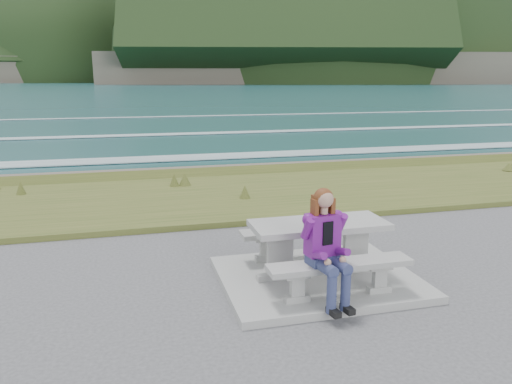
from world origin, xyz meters
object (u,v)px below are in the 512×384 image
at_px(picnic_table, 319,234).
at_px(seated_woman, 328,263).
at_px(bench_landward, 340,270).
at_px(bench_seaward, 301,235).

distance_m(picnic_table, seated_woman, 0.86).
relative_size(bench_landward, bench_seaward, 1.00).
bearing_deg(bench_seaward, bench_landward, -90.00).
bearing_deg(picnic_table, bench_landward, -90.00).
xyz_separation_m(bench_landward, seated_woman, (-0.21, -0.13, 0.16)).
relative_size(picnic_table, bench_landward, 1.00).
height_order(bench_seaward, seated_woman, seated_woman).
bearing_deg(bench_landward, picnic_table, 90.00).
distance_m(picnic_table, bench_seaward, 0.74).
xyz_separation_m(picnic_table, bench_landward, (0.00, -0.70, -0.23)).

